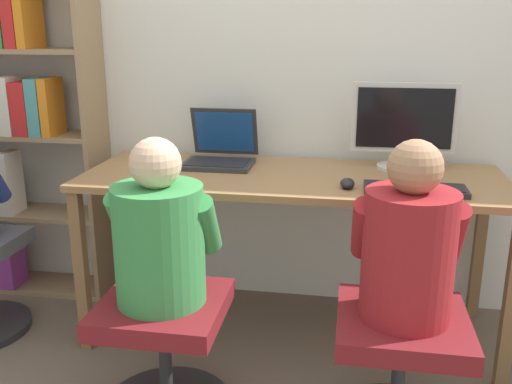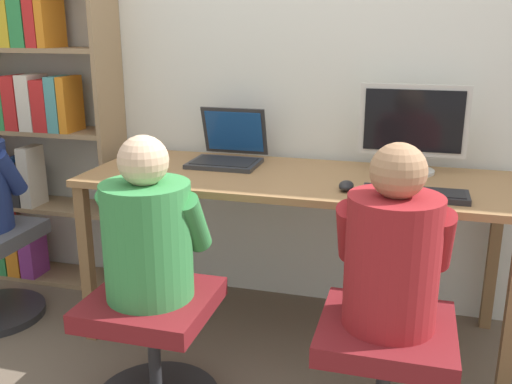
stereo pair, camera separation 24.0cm
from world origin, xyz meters
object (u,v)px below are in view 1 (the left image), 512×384
Objects in this scene: laptop at (220,153)px; person_at_laptop at (159,235)px; office_chair_left at (399,367)px; office_chair_right at (165,348)px; keyboard at (415,189)px; desktop_monitor at (404,127)px; person_at_monitor at (409,244)px; bookshelf at (1,125)px.

laptop is 0.55× the size of person_at_laptop.
office_chair_right is (-0.84, -0.02, 0.00)m from office_chair_left.
office_chair_right is (-0.90, -0.49, -0.51)m from keyboard.
office_chair_left is at bearing -92.06° from desktop_monitor.
laptop is 1.27m from office_chair_left.
office_chair_right is at bearing -151.34° from keyboard.
person_at_monitor is (-0.00, 0.00, 0.45)m from office_chair_left.
laptop reaches higher than keyboard.
desktop_monitor is 0.27× the size of bookshelf.
office_chair_right is at bearing -134.85° from desktop_monitor.
office_chair_left is at bearing -97.17° from keyboard.
person_at_monitor is at bearing -23.58° from bookshelf.
person_at_laptop is at bearing 90.00° from office_chair_right.
keyboard is 1.14m from office_chair_right.
office_chair_left is at bearing 1.63° from office_chair_right.
person_at_laptop reaches higher than office_chair_left.
bookshelf is at bearing 168.78° from keyboard.
office_chair_right is (-0.03, -0.83, -0.55)m from laptop.
office_chair_right is 0.44m from person_at_laptop.
bookshelf reaches higher than office_chair_right.
office_chair_left is (-0.06, -0.47, -0.51)m from keyboard.
bookshelf is at bearing 156.42° from person_at_monitor.
person_at_monitor reaches higher than office_chair_left.
desktop_monitor is 1.25m from person_at_laptop.
keyboard is at bearing -11.22° from bookshelf.
desktop_monitor is 2.02m from bookshelf.
keyboard is 0.69m from office_chair_left.
bookshelf is (-2.05, 0.41, 0.13)m from keyboard.
office_chair_left is 0.84m from office_chair_right.
laptop is 0.19× the size of bookshelf.
keyboard is 0.83× the size of office_chair_left.
keyboard is 0.83× the size of office_chair_right.
office_chair_left is at bearing -23.69° from bookshelf.
person_at_laptop is (-0.84, -0.02, 0.44)m from office_chair_left.
person_at_monitor is (0.84, 0.03, 0.45)m from office_chair_right.
laptop is at bearing 135.53° from person_at_monitor.
desktop_monitor reaches higher than person_at_laptop.
office_chair_left is 0.45m from person_at_monitor.
bookshelf is at bearing 142.09° from office_chair_right.
bookshelf reaches higher than office_chair_left.
person_at_monitor reaches higher than laptop.
office_chair_right is (-0.87, -0.87, -0.69)m from desktop_monitor.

